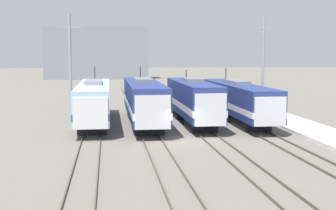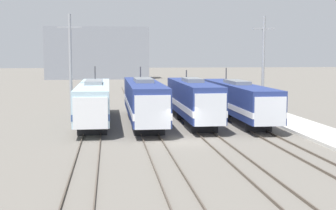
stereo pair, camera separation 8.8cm
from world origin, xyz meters
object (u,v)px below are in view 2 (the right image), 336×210
object	(u,v)px
locomotive_center_left	(144,101)
catenary_tower_left	(71,66)
catenary_tower_right	(263,66)
locomotive_far_left	(94,102)
locomotive_far_right	(238,100)
locomotive_center_right	(193,101)

from	to	relation	value
locomotive_center_left	catenary_tower_left	bearing A→B (deg)	163.92
catenary_tower_right	catenary_tower_left	bearing A→B (deg)	180.00
locomotive_far_left	catenary_tower_right	world-z (taller)	catenary_tower_right
locomotive_center_left	locomotive_far_right	bearing A→B (deg)	4.78
catenary_tower_left	locomotive_far_left	bearing A→B (deg)	-30.89
locomotive_center_left	locomotive_center_right	bearing A→B (deg)	-3.43
locomotive_center_left	locomotive_center_right	xyz separation A→B (m)	(4.70, -0.28, -0.00)
locomotive_center_right	catenary_tower_left	bearing A→B (deg)	168.91
locomotive_center_left	catenary_tower_right	bearing A→B (deg)	9.22
locomotive_far_left	catenary_tower_right	xyz separation A→B (m)	(17.00, 1.33, 3.35)
locomotive_far_left	catenary_tower_right	bearing A→B (deg)	4.47
locomotive_center_left	locomotive_far_right	world-z (taller)	locomotive_center_left
locomotive_far_left	catenary_tower_right	size ratio (longest dim) A/B	1.82
locomotive_far_right	locomotive_far_left	bearing A→B (deg)	-179.51
locomotive_far_left	locomotive_far_right	xyz separation A→B (m)	(14.10, 0.12, -0.05)
locomotive_far_left	catenary_tower_right	distance (m)	17.38
catenary_tower_left	locomotive_center_left	bearing A→B (deg)	-16.08
catenary_tower_left	catenary_tower_right	xyz separation A→B (m)	(19.23, 0.00, 0.00)
locomotive_center_right	catenary_tower_right	size ratio (longest dim) A/B	1.56
locomotive_center_right	locomotive_center_left	bearing A→B (deg)	176.57
catenary_tower_left	catenary_tower_right	size ratio (longest dim) A/B	1.00
locomotive_center_left	locomotive_center_right	size ratio (longest dim) A/B	1.16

